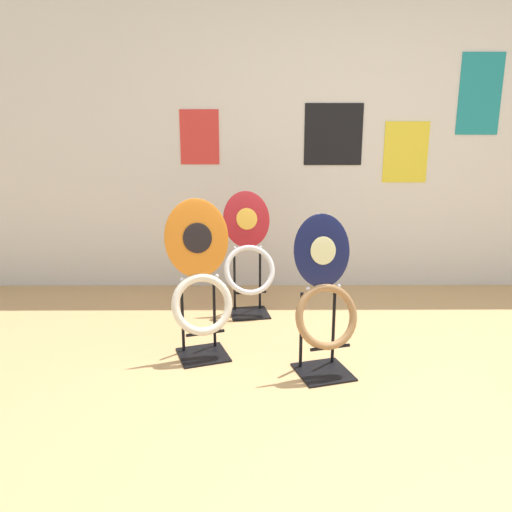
% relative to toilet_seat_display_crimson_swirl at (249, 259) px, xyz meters
% --- Properties ---
extents(ground_plane, '(14.00, 14.00, 0.00)m').
position_rel_toilet_seat_display_crimson_swirl_xyz_m(ground_plane, '(0.78, -1.56, -0.42)').
color(ground_plane, tan).
extents(wall_back, '(8.00, 0.07, 2.60)m').
position_rel_toilet_seat_display_crimson_swirl_xyz_m(wall_back, '(0.78, 0.76, 0.88)').
color(wall_back, silver).
rests_on(wall_back, ground_plane).
extents(toilet_seat_display_crimson_swirl, '(0.41, 0.37, 0.91)m').
position_rel_toilet_seat_display_crimson_swirl_xyz_m(toilet_seat_display_crimson_swirl, '(0.00, 0.00, 0.00)').
color(toilet_seat_display_crimson_swirl, black).
rests_on(toilet_seat_display_crimson_swirl, ground_plane).
extents(toilet_seat_display_navy_moon, '(0.38, 0.35, 0.87)m').
position_rel_toilet_seat_display_crimson_swirl_xyz_m(toilet_seat_display_navy_moon, '(0.41, -0.96, -0.01)').
color(toilet_seat_display_navy_moon, black).
rests_on(toilet_seat_display_navy_moon, ground_plane).
extents(toilet_seat_display_orange_sun, '(0.42, 0.36, 0.93)m').
position_rel_toilet_seat_display_crimson_swirl_xyz_m(toilet_seat_display_orange_sun, '(-0.27, -0.73, 0.02)').
color(toilet_seat_display_orange_sun, black).
rests_on(toilet_seat_display_orange_sun, ground_plane).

